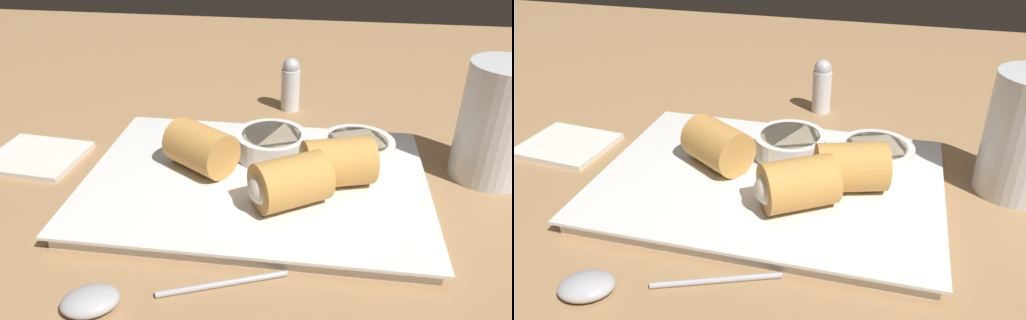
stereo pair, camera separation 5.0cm
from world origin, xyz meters
TOP-DOWN VIEW (x-y plane):
  - table_surface at (0.00, 0.00)cm, footprint 180.00×140.00cm
  - serving_plate at (1.18, 0.16)cm, footprint 34.44×24.58cm
  - roll_front_left at (-5.02, 1.24)cm, footprint 8.22×7.66cm
  - roll_front_right at (4.63, -4.42)cm, footprint 8.21×7.64cm
  - roll_back_left at (8.89, 0.34)cm, footprint 7.96×6.56cm
  - dipping_bowl_near at (2.23, 4.80)cm, footprint 7.78×7.78cm
  - dipping_bowl_far at (11.37, 4.62)cm, footprint 7.78×7.78cm
  - spoon at (-7.80, -17.46)cm, footprint 16.96×8.14cm
  - napkin at (-24.57, 2.81)cm, footprint 10.74×9.36cm
  - drinking_glass at (25.35, 6.34)cm, footprint 7.76×7.76cm
  - salt_shaker at (3.01, 20.84)cm, footprint 2.56×2.56cm

SIDE VIEW (x-z plane):
  - table_surface at x=0.00cm, z-range 0.00..2.00cm
  - napkin at x=-24.57cm, z-range 2.00..2.60cm
  - spoon at x=-7.80cm, z-range 1.95..3.46cm
  - serving_plate at x=1.18cm, z-range 2.01..3.51cm
  - dipping_bowl_near at x=2.23cm, z-range 3.62..6.25cm
  - dipping_bowl_far at x=11.37cm, z-range 3.62..6.25cm
  - salt_shaker at x=3.01cm, z-range 2.01..9.32cm
  - roll_front_left at x=-5.02cm, z-range 3.50..8.30cm
  - roll_front_right at x=4.63cm, z-range 3.50..8.30cm
  - roll_back_left at x=8.89cm, z-range 3.50..8.30cm
  - drinking_glass at x=25.35cm, z-range 2.00..14.53cm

